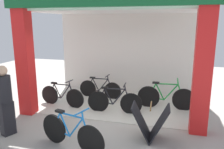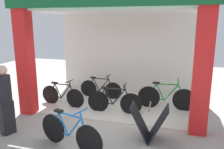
# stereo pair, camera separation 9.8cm
# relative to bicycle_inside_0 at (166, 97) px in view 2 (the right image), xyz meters

# --- Properties ---
(ground_plane) EXTENTS (18.21, 18.21, 0.00)m
(ground_plane) POSITION_rel_bicycle_inside_0_xyz_m (-1.53, -1.38, -0.38)
(ground_plane) COLOR #9E9991
(ground_plane) RESTS_ON ground
(shop_facade) EXTENTS (5.30, 3.14, 3.62)m
(shop_facade) POSITION_rel_bicycle_inside_0_xyz_m (-1.53, 0.10, 1.56)
(shop_facade) COLOR beige
(shop_facade) RESTS_ON ground
(bicycle_inside_0) EXTENTS (1.74, 0.48, 0.96)m
(bicycle_inside_0) POSITION_rel_bicycle_inside_0_xyz_m (0.00, 0.00, 0.00)
(bicycle_inside_0) COLOR black
(bicycle_inside_0) RESTS_ON ground
(bicycle_inside_1) EXTENTS (1.53, 0.42, 0.84)m
(bicycle_inside_1) POSITION_rel_bicycle_inside_0_xyz_m (-2.28, 0.47, -0.05)
(bicycle_inside_1) COLOR black
(bicycle_inside_1) RESTS_ON ground
(bicycle_inside_2) EXTENTS (1.55, 0.43, 0.86)m
(bicycle_inside_2) POSITION_rel_bicycle_inside_0_xyz_m (-3.20, -0.61, -0.04)
(bicycle_inside_2) COLOR black
(bicycle_inside_2) RESTS_ON ground
(bicycle_inside_3) EXTENTS (1.62, 0.44, 0.89)m
(bicycle_inside_3) POSITION_rel_bicycle_inside_0_xyz_m (-1.44, -0.73, -0.03)
(bicycle_inside_3) COLOR black
(bicycle_inside_3) RESTS_ON ground
(bicycle_parked_0) EXTENTS (1.61, 0.58, 0.92)m
(bicycle_parked_0) POSITION_rel_bicycle_inside_0_xyz_m (-1.82, -2.87, -0.02)
(bicycle_parked_0) COLOR black
(bicycle_parked_0) RESTS_ON ground
(sandwich_board_sign) EXTENTS (0.87, 0.63, 0.83)m
(sandwich_board_sign) POSITION_rel_bicycle_inside_0_xyz_m (-0.26, -2.04, 0.03)
(sandwich_board_sign) COLOR black
(sandwich_board_sign) RESTS_ON ground
(pedestrian_1) EXTENTS (0.43, 0.43, 1.67)m
(pedestrian_1) POSITION_rel_bicycle_inside_0_xyz_m (-3.57, -2.66, 0.48)
(pedestrian_1) COLOR black
(pedestrian_1) RESTS_ON ground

